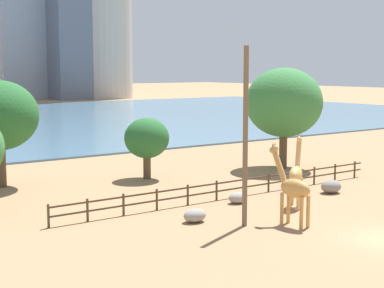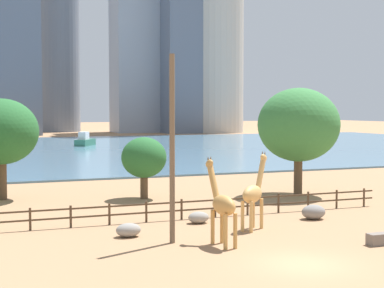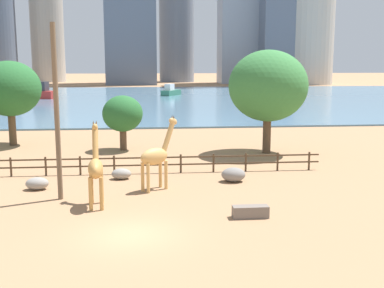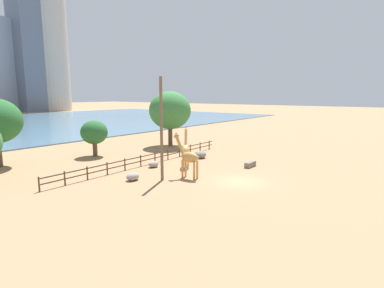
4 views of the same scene
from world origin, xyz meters
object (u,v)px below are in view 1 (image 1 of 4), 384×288
(giraffe_companion, at_px, (293,188))
(boulder_near_fence, at_px, (238,198))
(boulder_small, at_px, (195,216))
(giraffe_tall, at_px, (296,174))
(tree_right_tall, at_px, (284,103))
(boulder_by_pole, at_px, (331,186))
(tree_left_small, at_px, (147,139))
(utility_pole, at_px, (245,137))

(giraffe_companion, bearing_deg, boulder_near_fence, -14.53)
(boulder_small, bearing_deg, giraffe_tall, -5.48)
(boulder_near_fence, bearing_deg, tree_right_tall, 34.15)
(giraffe_companion, distance_m, boulder_by_pole, 9.57)
(giraffe_tall, distance_m, boulder_near_fence, 4.04)
(giraffe_tall, bearing_deg, tree_left_small, 63.64)
(giraffe_companion, bearing_deg, boulder_small, 42.27)
(utility_pole, relative_size, boulder_by_pole, 6.25)
(boulder_near_fence, height_order, boulder_small, boulder_small)
(giraffe_tall, distance_m, boulder_small, 7.46)
(boulder_small, xyz_separation_m, tree_right_tall, (16.77, 10.18, 5.28))
(boulder_near_fence, bearing_deg, giraffe_companion, -100.00)
(boulder_small, relative_size, tree_left_small, 0.29)
(boulder_near_fence, distance_m, boulder_small, 5.42)
(boulder_by_pole, distance_m, boulder_small, 12.25)
(giraffe_companion, distance_m, boulder_small, 5.66)
(utility_pole, relative_size, boulder_small, 7.11)
(tree_left_small, bearing_deg, boulder_by_pole, -57.60)
(giraffe_tall, xyz_separation_m, boulder_by_pole, (5.00, 1.49, -1.63))
(giraffe_companion, xyz_separation_m, tree_left_small, (0.70, 16.45, 1.07))
(giraffe_tall, relative_size, boulder_near_fence, 3.44)
(giraffe_companion, distance_m, tree_left_small, 16.50)
(utility_pole, bearing_deg, boulder_small, 128.70)
(giraffe_companion, bearing_deg, giraffe_tall, -52.26)
(utility_pole, xyz_separation_m, tree_right_tall, (15.01, 12.38, 0.77))
(boulder_by_pole, height_order, boulder_small, boulder_by_pole)
(giraffe_companion, relative_size, tree_right_tall, 0.52)
(giraffe_companion, distance_m, boulder_near_fence, 6.20)
(utility_pole, xyz_separation_m, boulder_small, (-1.76, 2.20, -4.50))
(boulder_small, relative_size, tree_right_tall, 0.16)
(boulder_near_fence, bearing_deg, boulder_small, -156.36)
(boulder_near_fence, relative_size, boulder_by_pole, 0.83)
(boulder_by_pole, height_order, tree_left_small, tree_left_small)
(boulder_near_fence, distance_m, boulder_by_pole, 7.39)
(tree_right_tall, height_order, tree_left_small, tree_right_tall)
(giraffe_tall, xyz_separation_m, boulder_small, (-7.23, 0.69, -1.71))
(boulder_near_fence, xyz_separation_m, tree_left_small, (-0.33, 10.59, 2.82))
(tree_left_small, bearing_deg, utility_pole, -100.84)
(utility_pole, bearing_deg, boulder_near_fence, 53.82)
(boulder_by_pole, bearing_deg, giraffe_companion, -151.57)
(giraffe_tall, height_order, tree_left_small, tree_left_small)
(giraffe_companion, height_order, utility_pole, utility_pole)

